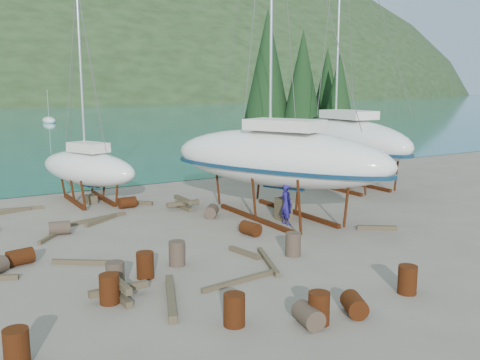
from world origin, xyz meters
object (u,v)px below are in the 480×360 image
large_sailboat_near (277,157)px  large_sailboat_far (341,139)px  worker (286,204)px  small_sailboat_shore (88,167)px

large_sailboat_near → large_sailboat_far: bearing=4.8°
large_sailboat_near → worker: (-0.38, -1.31, -1.99)m
worker → large_sailboat_far: bearing=-55.9°
large_sailboat_near → small_sailboat_shore: large_sailboat_near is taller
large_sailboat_far → small_sailboat_shore: 15.43m
large_sailboat_near → large_sailboat_far: 9.45m
large_sailboat_far → small_sailboat_shore: large_sailboat_far is taller
worker → small_sailboat_shore: bearing=33.0°
large_sailboat_far → small_sailboat_shore: (-14.96, 3.62, -1.07)m
large_sailboat_near → large_sailboat_far: (8.22, 4.65, 0.04)m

